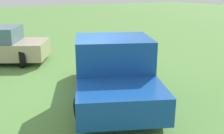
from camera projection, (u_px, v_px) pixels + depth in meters
ground_plane at (82, 96)px, 7.57m from camera, size 80.00×80.00×0.00m
pickup_truck at (113, 68)px, 7.11m from camera, size 5.35×3.73×1.78m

